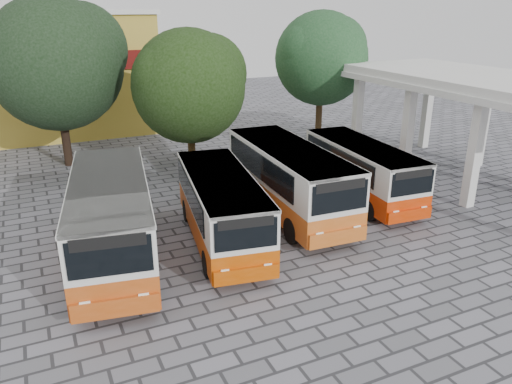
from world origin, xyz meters
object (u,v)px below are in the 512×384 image
bus_centre_right (289,176)px  bus_far_left (111,216)px  bus_centre_left (221,205)px  bus_far_right (362,168)px

bus_centre_right → bus_far_left: bearing=-168.1°
bus_far_left → bus_centre_right: 7.70m
bus_centre_left → bus_far_right: 7.70m
bus_centre_left → bus_far_left: bearing=-173.8°
bus_far_left → bus_centre_right: size_ratio=1.04×
bus_far_left → bus_centre_left: bus_far_left is taller
bus_centre_left → bus_far_right: bearing=21.1°
bus_centre_right → bus_far_right: 3.92m
bus_centre_right → bus_far_right: size_ratio=1.13×
bus_centre_left → bus_centre_right: 3.90m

